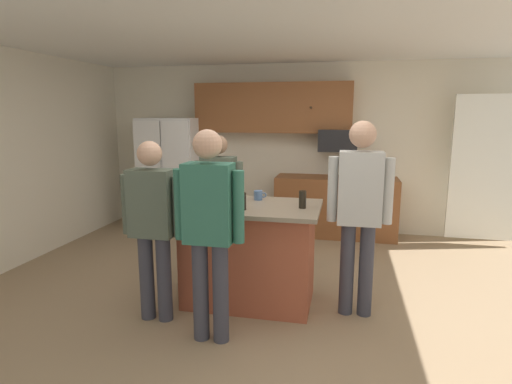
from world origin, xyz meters
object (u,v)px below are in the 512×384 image
at_px(kitchen_island, 250,253).
at_px(mug_ceramic_white, 218,198).
at_px(person_guest_left, 359,205).
at_px(glass_stout_tall, 303,199).
at_px(person_host_foreground, 219,195).
at_px(person_guest_by_door, 209,222).
at_px(glass_pilsner, 201,196).
at_px(refrigerator, 172,174).
at_px(microwave_over_range, 338,140).
at_px(mug_blue_stoneware, 258,195).
at_px(person_elder_center, 153,220).
at_px(tumbler_amber, 243,201).

distance_m(kitchen_island, mug_ceramic_white, 0.62).
height_order(person_guest_left, glass_stout_tall, person_guest_left).
xyz_separation_m(person_host_foreground, mug_ceramic_white, (0.19, -0.63, 0.11)).
bearing_deg(person_host_foreground, person_guest_by_door, -22.91).
bearing_deg(person_guest_left, glass_pilsner, 1.81).
bearing_deg(mug_ceramic_white, person_guest_by_door, -77.67).
relative_size(glass_stout_tall, glass_pilsner, 1.23).
distance_m(kitchen_island, glass_pilsner, 0.73).
distance_m(person_guest_left, person_host_foreground, 1.71).
height_order(refrigerator, person_guest_by_door, refrigerator).
xyz_separation_m(glass_pilsner, mug_ceramic_white, (0.15, 0.07, -0.02)).
bearing_deg(glass_pilsner, microwave_over_range, 63.84).
height_order(kitchen_island, person_host_foreground, person_host_foreground).
xyz_separation_m(person_guest_by_door, mug_ceramic_white, (-0.18, 0.83, 0.03)).
bearing_deg(person_guest_by_door, mug_ceramic_white, 22.81).
relative_size(person_guest_by_door, person_guest_left, 0.97).
bearing_deg(mug_blue_stoneware, glass_stout_tall, -30.26).
bearing_deg(mug_ceramic_white, mug_blue_stoneware, 28.72).
bearing_deg(person_guest_left, kitchen_island, 0.00).
xyz_separation_m(person_guest_left, person_host_foreground, (-1.54, 0.74, -0.12)).
relative_size(person_host_foreground, person_elder_center, 0.99).
bearing_deg(tumbler_amber, person_guest_by_door, -103.23).
bearing_deg(tumbler_amber, person_elder_center, -155.67).
bearing_deg(mug_ceramic_white, microwave_over_range, 66.15).
height_order(person_host_foreground, glass_pilsner, person_host_foreground).
xyz_separation_m(refrigerator, person_elder_center, (1.10, -2.93, 0.04)).
distance_m(kitchen_island, person_guest_left, 1.16).
xyz_separation_m(person_host_foreground, mug_blue_stoneware, (0.55, -0.43, 0.11)).
bearing_deg(kitchen_island, glass_stout_tall, -3.29).
bearing_deg(microwave_over_range, person_host_foreground, -124.93).
bearing_deg(refrigerator, person_elder_center, -69.48).
height_order(glass_stout_tall, mug_ceramic_white, glass_stout_tall).
distance_m(microwave_over_range, kitchen_island, 2.79).
bearing_deg(microwave_over_range, glass_stout_tall, -95.64).
bearing_deg(refrigerator, person_host_foreground, -52.29).
relative_size(person_guest_by_door, glass_stout_tall, 10.53).
bearing_deg(mug_blue_stoneware, microwave_over_range, 72.21).
bearing_deg(mug_ceramic_white, glass_pilsner, -156.19).
height_order(tumbler_amber, mug_blue_stoneware, tumbler_amber).
bearing_deg(microwave_over_range, mug_ceramic_white, -113.85).
xyz_separation_m(kitchen_island, glass_stout_tall, (0.51, -0.03, 0.57)).
bearing_deg(person_guest_by_door, mug_blue_stoneware, 0.49).
distance_m(glass_stout_tall, tumbler_amber, 0.55).
bearing_deg(mug_blue_stoneware, mug_ceramic_white, -151.28).
distance_m(microwave_over_range, person_host_foreground, 2.29).
distance_m(glass_stout_tall, mug_blue_stoneware, 0.55).
relative_size(person_elder_center, tumbler_amber, 10.27).
bearing_deg(kitchen_island, tumbler_amber, -92.97).
distance_m(refrigerator, person_elder_center, 3.13).
relative_size(person_host_foreground, glass_pilsner, 12.08).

